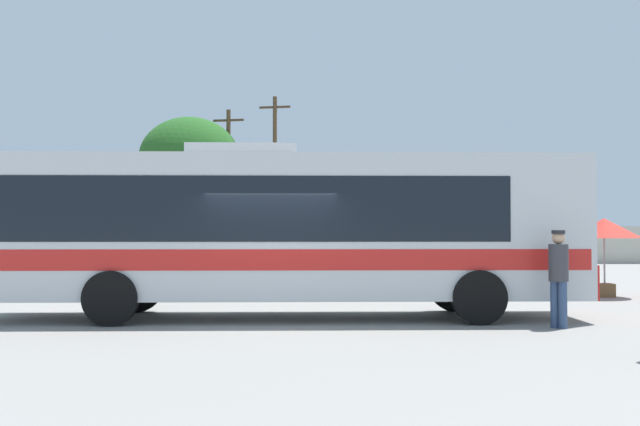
{
  "coord_description": "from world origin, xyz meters",
  "views": [
    {
      "loc": [
        0.82,
        -15.24,
        1.8
      ],
      "look_at": [
        0.95,
        2.42,
        2.19
      ],
      "focal_mm": 43.39,
      "sensor_mm": 36.0,
      "label": 1
    }
  ],
  "objects": [
    {
      "name": "parked_car_second_grey",
      "position": [
        -9.8,
        21.67,
        0.78
      ],
      "size": [
        4.57,
        2.01,
        1.45
      ],
      "color": "slate",
      "rests_on": "ground_plane"
    },
    {
      "name": "parked_car_third_maroon",
      "position": [
        -3.0,
        22.53,
        0.76
      ],
      "size": [
        4.65,
        2.29,
        1.42
      ],
      "color": "maroon",
      "rests_on": "ground_plane"
    },
    {
      "name": "coach_bus_silver_red",
      "position": [
        0.11,
        0.64,
        1.89
      ],
      "size": [
        12.03,
        2.9,
        3.53
      ],
      "color": "silver",
      "rests_on": "ground_plane"
    },
    {
      "name": "ground_plane",
      "position": [
        0.0,
        10.0,
        0.0
      ],
      "size": [
        300.0,
        300.0,
        0.0
      ],
      "primitive_type": "plane",
      "color": "gray"
    },
    {
      "name": "utility_pole_far",
      "position": [
        -4.03,
        28.44,
        4.5
      ],
      "size": [
        1.78,
        0.5,
        8.63
      ],
      "color": "#4C3823",
      "rests_on": "ground_plane"
    },
    {
      "name": "vendor_umbrella_secondary_red",
      "position": [
        8.67,
        5.58,
        1.8
      ],
      "size": [
        1.93,
        1.93,
        2.12
      ],
      "color": "gray",
      "rests_on": "ground_plane"
    },
    {
      "name": "attendant_by_bus_door",
      "position": [
        5.32,
        -1.05,
        1.03
      ],
      "size": [
        0.51,
        0.51,
        1.8
      ],
      "color": "#33476B",
      "rests_on": "ground_plane"
    },
    {
      "name": "utility_pole_near",
      "position": [
        -1.41,
        28.52,
        4.88
      ],
      "size": [
        1.79,
        0.49,
        9.39
      ],
      "color": "#4C3823",
      "rests_on": "ground_plane"
    },
    {
      "name": "roadside_tree_midleft",
      "position": [
        -6.22,
        28.41,
        5.77
      ],
      "size": [
        5.7,
        5.7,
        8.2
      ],
      "color": "brown",
      "rests_on": "ground_plane"
    },
    {
      "name": "perimeter_wall",
      "position": [
        0.0,
        26.22,
        1.01
      ],
      "size": [
        80.0,
        0.3,
        2.01
      ],
      "primitive_type": "cube",
      "color": "#B2AD9E",
      "rests_on": "ground_plane"
    },
    {
      "name": "roadside_tree_left",
      "position": [
        -17.89,
        32.14,
        3.49
      ],
      "size": [
        3.21,
        3.21,
        4.87
      ],
      "color": "brown",
      "rests_on": "ground_plane"
    }
  ]
}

